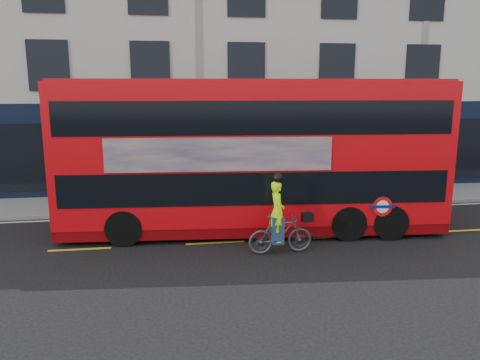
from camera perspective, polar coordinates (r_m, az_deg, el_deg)
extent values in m
plane|color=black|center=(13.07, -2.41, -9.80)|extent=(120.00, 120.00, 0.00)
cube|color=gray|center=(19.24, -4.46, -2.60)|extent=(60.00, 3.00, 0.12)
cube|color=gray|center=(17.79, -4.12, -3.76)|extent=(60.00, 0.12, 0.13)
cube|color=#B8B5AD|center=(25.29, -5.84, 17.75)|extent=(50.00, 10.00, 15.00)
cube|color=black|center=(20.32, -4.85, 3.73)|extent=(50.00, 0.08, 4.00)
cube|color=silver|center=(17.52, -4.04, -4.21)|extent=(58.00, 0.10, 0.01)
cube|color=red|center=(15.09, 1.52, 3.64)|extent=(12.33, 3.68, 4.36)
cube|color=#690407|center=(15.59, 1.47, -4.94)|extent=(12.32, 3.62, 0.33)
cube|color=black|center=(15.25, 1.50, 0.04)|extent=(11.84, 3.68, 0.99)
cube|color=black|center=(14.97, 1.54, 7.93)|extent=(11.84, 3.68, 0.99)
cube|color=#AE0B10|center=(14.94, 1.56, 12.04)|extent=(12.08, 3.55, 0.09)
cube|color=black|center=(16.96, 22.46, 0.33)|extent=(0.23, 2.48, 0.99)
cube|color=black|center=(16.70, 23.02, 7.40)|extent=(0.23, 2.48, 0.99)
cube|color=black|center=(15.87, -20.98, -0.28)|extent=(0.23, 2.48, 0.99)
cube|color=tan|center=(13.61, -2.54, 3.11)|extent=(6.61, 0.54, 0.99)
cylinder|color=red|center=(14.93, 16.99, -3.12)|extent=(0.62, 0.07, 0.62)
cylinder|color=white|center=(14.93, 16.99, -3.13)|extent=(0.40, 0.05, 0.40)
cube|color=#0C1459|center=(14.92, 17.00, -3.13)|extent=(0.77, 0.08, 0.10)
cylinder|color=black|center=(16.46, 16.21, -3.71)|extent=(1.32, 2.89, 1.10)
cylinder|color=black|center=(16.05, 11.76, -3.88)|extent=(1.32, 2.89, 1.10)
cylinder|color=black|center=(15.66, -13.21, -4.33)|extent=(1.32, 2.89, 1.10)
imported|color=#404244|center=(13.48, 4.96, -6.63)|extent=(1.89, 0.60, 1.12)
imported|color=#BAFD06|center=(13.25, 4.54, -3.81)|extent=(0.44, 0.65, 1.73)
cube|color=black|center=(13.57, 8.20, -4.50)|extent=(0.32, 0.26, 0.25)
cube|color=navy|center=(13.40, 4.51, -6.01)|extent=(0.35, 0.44, 0.78)
sphere|color=black|center=(13.03, 4.61, 0.24)|extent=(0.29, 0.29, 0.29)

